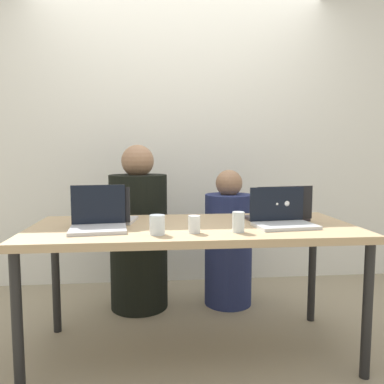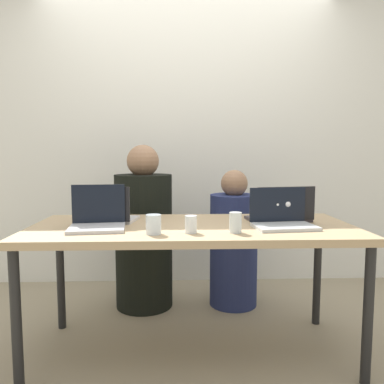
# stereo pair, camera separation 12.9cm
# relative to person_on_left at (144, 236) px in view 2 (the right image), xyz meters

# --- Properties ---
(ground_plane) EXTENTS (12.00, 12.00, 0.00)m
(ground_plane) POSITION_rel_person_on_left_xyz_m (0.34, -0.69, -0.54)
(ground_plane) COLOR gray
(back_wall) EXTENTS (4.70, 0.10, 2.63)m
(back_wall) POSITION_rel_person_on_left_xyz_m (0.34, 0.61, 0.77)
(back_wall) COLOR silver
(back_wall) RESTS_ON ground
(desk) EXTENTS (1.81, 0.77, 0.75)m
(desk) POSITION_rel_person_on_left_xyz_m (0.34, -0.69, 0.15)
(desk) COLOR tan
(desk) RESTS_ON ground
(person_on_left) EXTENTS (0.48, 0.48, 1.22)m
(person_on_left) POSITION_rel_person_on_left_xyz_m (0.00, 0.00, 0.00)
(person_on_left) COLOR black
(person_on_left) RESTS_ON ground
(person_on_right) EXTENTS (0.42, 0.42, 1.03)m
(person_on_right) POSITION_rel_person_on_left_xyz_m (0.68, 0.00, -0.08)
(person_on_right) COLOR navy
(person_on_right) RESTS_ON ground
(laptop_front_right) EXTENTS (0.35, 0.26, 0.21)m
(laptop_front_right) POSITION_rel_person_on_left_xyz_m (0.83, -0.77, 0.26)
(laptop_front_right) COLOR silver
(laptop_front_right) RESTS_ON desk
(laptop_back_left) EXTENTS (0.32, 0.27, 0.22)m
(laptop_back_left) POSITION_rel_person_on_left_xyz_m (-0.15, -0.57, 0.26)
(laptop_back_left) COLOR silver
(laptop_back_left) RESTS_ON desk
(laptop_back_right) EXTENTS (0.39, 0.28, 0.21)m
(laptop_back_right) POSITION_rel_person_on_left_xyz_m (0.87, -0.60, 0.26)
(laptop_back_right) COLOR #3C363D
(laptop_back_right) RESTS_ON desk
(laptop_front_left) EXTENTS (0.31, 0.28, 0.23)m
(laptop_front_left) POSITION_rel_person_on_left_xyz_m (-0.18, -0.77, 0.26)
(laptop_front_left) COLOR silver
(laptop_front_left) RESTS_ON desk
(water_glass_left) EXTENTS (0.08, 0.08, 0.10)m
(water_glass_left) POSITION_rel_person_on_left_xyz_m (0.14, -0.92, 0.25)
(water_glass_left) COLOR silver
(water_glass_left) RESTS_ON desk
(water_glass_right) EXTENTS (0.06, 0.06, 0.10)m
(water_glass_right) POSITION_rel_person_on_left_xyz_m (0.55, -0.90, 0.25)
(water_glass_right) COLOR silver
(water_glass_right) RESTS_ON desk
(water_glass_center) EXTENTS (0.06, 0.06, 0.09)m
(water_glass_center) POSITION_rel_person_on_left_xyz_m (0.32, -0.90, 0.25)
(water_glass_center) COLOR white
(water_glass_center) RESTS_ON desk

